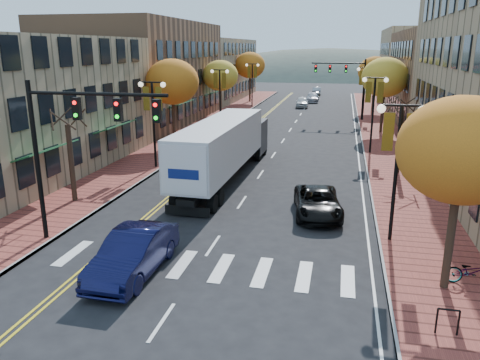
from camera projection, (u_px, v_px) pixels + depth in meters
The scene contains 31 objects.
ground at pixel (183, 291), 16.48m from camera, with size 200.00×200.00×0.00m, color black.
sidewalk_left at pixel (203, 129), 48.84m from camera, with size 4.00×85.00×0.15m, color brown.
sidewalk_right at pixel (381, 135), 45.16m from camera, with size 4.00×85.00×0.15m, color brown.
building_left_near at pixel (1, 106), 30.95m from camera, with size 12.00×22.00×9.00m, color #9E8966.
building_left_mid at pixel (142, 73), 52.28m from camera, with size 12.00×24.00×11.00m, color brown.
building_left_far at pixel (205, 70), 75.98m from camera, with size 12.00×26.00×9.50m, color #9E8966.
building_right_mid at pixel (470, 78), 50.79m from camera, with size 15.00×24.00×10.00m, color brown.
building_right_far at pixel (434, 66), 71.32m from camera, with size 15.00×20.00×11.00m, color #9E8966.
tree_left_a at pixel (71, 163), 25.23m from camera, with size 0.28×0.28×4.20m.
tree_left_b at pixel (172, 82), 39.38m from camera, with size 4.48×4.48×7.21m.
tree_left_c at pixel (220, 76), 54.52m from camera, with size 4.16×4.16×6.69m.
tree_left_d at pixel (250, 65), 71.29m from camera, with size 4.61×4.61×7.42m.
tree_right_a at pixel (462, 151), 15.13m from camera, with size 4.16×4.16×6.69m.
tree_right_b at pixel (400, 142), 30.94m from camera, with size 0.28×0.28×4.20m.
tree_right_c at pixel (385, 77), 45.09m from camera, with size 4.48×4.48×7.21m.
tree_right_d at pixel (375, 71), 60.17m from camera, with size 4.35×4.35×7.00m.
lamp_left_b at pixel (153, 108), 31.88m from camera, with size 1.96×0.36×6.05m.
lamp_left_c at pixel (220, 87), 48.79m from camera, with size 1.96×0.36×6.05m.
lamp_left_d at pixel (252, 76), 65.70m from camera, with size 1.96×0.36×6.05m.
lamp_right_a at pixel (398, 147), 19.41m from camera, with size 1.96×0.36×6.05m.
lamp_right_b at pixel (374, 100), 36.32m from camera, with size 1.96×0.36×6.05m.
lamp_right_c at pixel (365, 83), 53.23m from camera, with size 1.96×0.36×6.05m.
traffic_mast_near at pixel (75, 132), 19.07m from camera, with size 6.10×0.35×7.00m.
traffic_mast_far at pixel (347, 77), 53.47m from camera, with size 6.10×0.34×7.00m.
semi_truck at pixel (226, 144), 29.80m from camera, with size 2.89×15.80×3.94m.
navy_sedan at pixel (133, 253), 17.53m from camera, with size 1.77×5.07×1.67m, color black.
black_suv at pixel (317, 202), 23.78m from camera, with size 2.25×4.88×1.36m, color black.
car_far_white at pixel (302, 102), 66.61m from camera, with size 1.72×4.27×1.46m, color silver.
car_far_silver at pixel (312, 98), 72.82m from camera, with size 1.94×4.77×1.38m, color #A4A3AB.
car_far_oncoming at pixel (317, 91), 83.37m from camera, with size 1.45×4.16×1.37m, color #95969C.
bicycle at pixel (472, 272), 16.54m from camera, with size 0.63×1.82×0.95m, color gray.
Camera 1 is at (5.12, -14.01, 8.28)m, focal length 35.00 mm.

